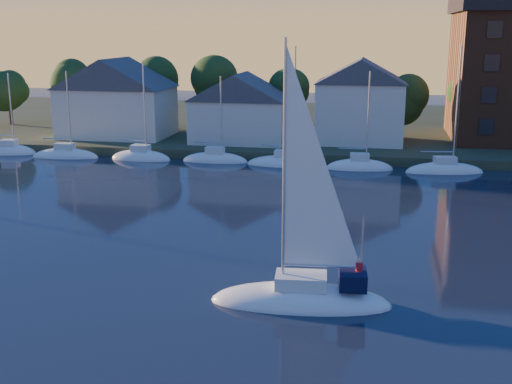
% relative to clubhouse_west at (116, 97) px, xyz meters
% --- Properties ---
extents(shoreline_land, '(160.00, 50.00, 2.00)m').
position_rel_clubhouse_west_xyz_m(shoreline_land, '(22.00, 17.00, -5.93)').
color(shoreline_land, '#2F3C23').
rests_on(shoreline_land, ground).
extents(wooden_dock, '(120.00, 3.00, 1.00)m').
position_rel_clubhouse_west_xyz_m(wooden_dock, '(22.00, -6.00, -5.93)').
color(wooden_dock, brown).
rests_on(wooden_dock, ground).
extents(clubhouse_west, '(13.65, 9.45, 9.64)m').
position_rel_clubhouse_west_xyz_m(clubhouse_west, '(0.00, 0.00, 0.00)').
color(clubhouse_west, silver).
rests_on(clubhouse_west, shoreline_land).
extents(clubhouse_centre, '(11.55, 8.40, 8.08)m').
position_rel_clubhouse_west_xyz_m(clubhouse_centre, '(16.00, -1.00, -0.80)').
color(clubhouse_centre, silver).
rests_on(clubhouse_centre, shoreline_land).
extents(clubhouse_east, '(10.50, 8.40, 9.80)m').
position_rel_clubhouse_west_xyz_m(clubhouse_east, '(30.00, 1.00, 0.07)').
color(clubhouse_east, silver).
rests_on(clubhouse_east, shoreline_land).
extents(tree_line, '(93.40, 5.40, 8.90)m').
position_rel_clubhouse_west_xyz_m(tree_line, '(24.00, 5.00, 1.24)').
color(tree_line, '#332117').
rests_on(tree_line, shoreline_land).
extents(moored_fleet, '(63.50, 2.40, 12.05)m').
position_rel_clubhouse_west_xyz_m(moored_fleet, '(10.00, -9.00, -5.83)').
color(moored_fleet, white).
rests_on(moored_fleet, ground).
extents(hero_sailboat, '(9.74, 3.83, 14.75)m').
position_rel_clubhouse_west_xyz_m(hero_sailboat, '(28.63, -44.38, -5.32)').
color(hero_sailboat, white).
rests_on(hero_sailboat, ground).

